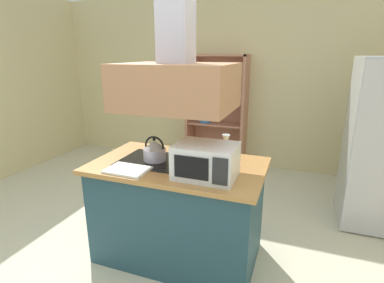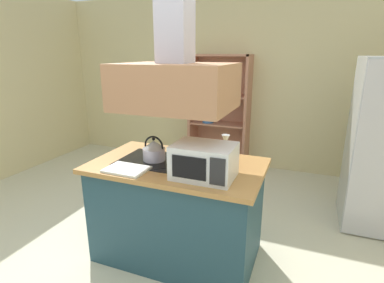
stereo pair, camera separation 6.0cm
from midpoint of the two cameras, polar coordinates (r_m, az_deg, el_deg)
name	(u,v)px [view 2 (the right image)]	position (r m, az deg, el deg)	size (l,w,h in m)	color
ground_plane	(139,274)	(2.84, -9.30, -23.55)	(7.80, 7.80, 0.00)	beige
wall_back	(232,82)	(5.00, 7.94, 11.00)	(6.00, 0.12, 2.70)	beige
kitchen_island	(178,210)	(2.79, -2.07, -12.77)	(1.47, 0.88, 0.90)	#244553
range_hood	(176,70)	(2.44, -2.37, 13.40)	(0.90, 0.70, 1.32)	#B07752
dish_cabinet	(220,118)	(4.91, 5.59, 4.41)	(0.94, 0.40, 1.79)	#B57358
kettle	(154,150)	(2.66, -6.55, -1.65)	(0.20, 0.20, 0.22)	#BAB1C8
cutting_board	(127,169)	(2.50, -11.57, -5.18)	(0.34, 0.24, 0.02)	white
microwave	(204,161)	(2.28, 3.06, -3.70)	(0.46, 0.35, 0.26)	silver
wine_glass_on_counter	(226,141)	(2.74, 6.98, 0.16)	(0.08, 0.08, 0.21)	silver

